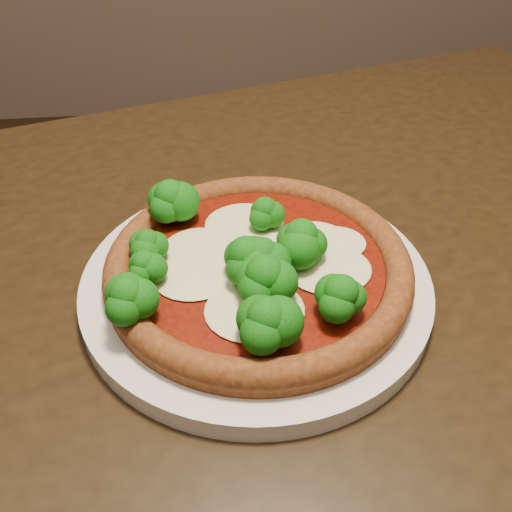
{
  "coord_description": "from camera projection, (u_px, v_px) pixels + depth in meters",
  "views": [
    {
      "loc": [
        0.01,
        -0.32,
        1.09
      ],
      "look_at": [
        0.05,
        0.04,
        0.79
      ],
      "focal_mm": 40.0,
      "sensor_mm": 36.0,
      "label": 1
    }
  ],
  "objects": [
    {
      "name": "dining_table",
      "position": [
        298.0,
        384.0,
        0.54
      ],
      "size": [
        1.38,
        1.2,
        0.75
      ],
      "rotation": [
        0.0,
        0.0,
        0.3
      ],
      "color": "black",
      "rests_on": "floor"
    },
    {
      "name": "plate",
      "position": [
        256.0,
        284.0,
        0.49
      ],
      "size": [
        0.3,
        0.3,
        0.02
      ],
      "primitive_type": "cylinder",
      "color": "silver",
      "rests_on": "dining_table"
    },
    {
      "name": "pizza",
      "position": [
        253.0,
        263.0,
        0.47
      ],
      "size": [
        0.26,
        0.26,
        0.06
      ],
      "rotation": [
        0.0,
        0.0,
        0.18
      ],
      "color": "brown",
      "rests_on": "plate"
    }
  ]
}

